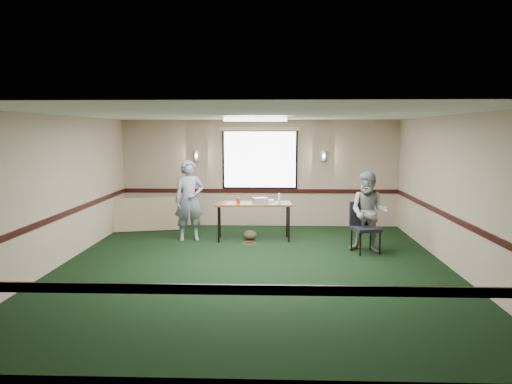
{
  "coord_description": "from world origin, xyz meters",
  "views": [
    {
      "loc": [
        0.36,
        -8.62,
        2.42
      ],
      "look_at": [
        0.0,
        1.3,
        1.2
      ],
      "focal_mm": 35.0,
      "sensor_mm": 36.0,
      "label": 1
    }
  ],
  "objects_px": {
    "conference_chair": "(364,223)",
    "projector": "(260,200)",
    "folding_table": "(254,206)",
    "person_right": "(369,212)",
    "person_left": "(189,200)"
  },
  "relations": [
    {
      "from": "folding_table",
      "to": "conference_chair",
      "type": "height_order",
      "value": "conference_chair"
    },
    {
      "from": "folding_table",
      "to": "person_right",
      "type": "bearing_deg",
      "value": -26.44
    },
    {
      "from": "conference_chair",
      "to": "folding_table",
      "type": "bearing_deg",
      "value": 139.83
    },
    {
      "from": "projector",
      "to": "person_right",
      "type": "height_order",
      "value": "person_right"
    },
    {
      "from": "projector",
      "to": "conference_chair",
      "type": "bearing_deg",
      "value": -43.65
    },
    {
      "from": "projector",
      "to": "person_left",
      "type": "relative_size",
      "value": 0.18
    },
    {
      "from": "conference_chair",
      "to": "projector",
      "type": "bearing_deg",
      "value": 136.2
    },
    {
      "from": "folding_table",
      "to": "person_left",
      "type": "bearing_deg",
      "value": 179.38
    },
    {
      "from": "folding_table",
      "to": "projector",
      "type": "xyz_separation_m",
      "value": [
        0.14,
        0.1,
        0.11
      ]
    },
    {
      "from": "projector",
      "to": "person_left",
      "type": "distance_m",
      "value": 1.58
    },
    {
      "from": "conference_chair",
      "to": "person_right",
      "type": "height_order",
      "value": "person_right"
    },
    {
      "from": "projector",
      "to": "person_right",
      "type": "bearing_deg",
      "value": -41.89
    },
    {
      "from": "person_right",
      "to": "folding_table",
      "type": "bearing_deg",
      "value": 179.09
    },
    {
      "from": "person_left",
      "to": "folding_table",
      "type": "bearing_deg",
      "value": -13.45
    },
    {
      "from": "person_left",
      "to": "person_right",
      "type": "distance_m",
      "value": 3.89
    }
  ]
}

